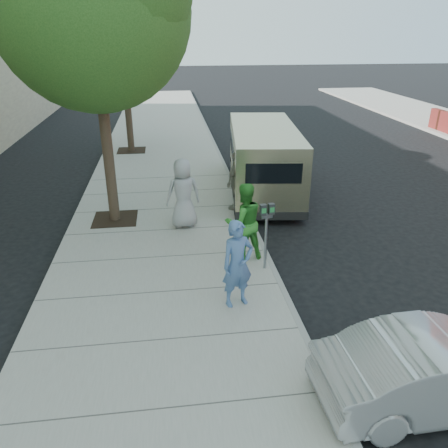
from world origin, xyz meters
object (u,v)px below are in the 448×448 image
Objects in this scene: tree_near at (93,3)px; person_officer at (238,264)px; tree_far at (122,32)px; person_gray_shirt at (183,193)px; van at (263,159)px; person_green_shirt at (244,222)px; parking_meter at (267,223)px; person_striped_polo at (237,180)px; sedan at (442,370)px.

person_officer is (2.68, -4.50, -4.54)m from tree_near.
tree_far is 9.33m from person_gray_shirt.
person_green_shirt is at bearing -100.44° from van.
person_green_shirt is at bearing 112.57° from person_gray_shirt.
tree_near reaches higher than parking_meter.
parking_meter is (3.50, -3.23, -4.29)m from tree_near.
person_striped_polo is at bearing 63.11° from person_officer.
person_officer is at bearing -59.20° from tree_near.
sedan is at bearing -70.61° from tree_far.
tree_near is at bearing -44.24° from person_striped_polo.
person_striped_polo is at bearing 82.97° from parking_meter.
person_officer is at bearing -99.43° from van.
person_green_shirt is at bearing -40.92° from tree_near.
person_striped_polo is (1.60, 1.04, -0.06)m from person_gray_shirt.
tree_far reaches higher than person_officer.
person_striped_polo is at bearing 11.10° from sedan.
tree_far is at bearing -114.14° from person_striped_polo.
van reaches higher than person_gray_shirt.
parking_meter is 0.69m from person_green_shirt.
person_striped_polo is (-1.11, -1.66, -0.14)m from van.
person_officer is 0.93× the size of person_gray_shirt.
person_gray_shirt is (1.85, -8.32, -3.81)m from tree_far.
parking_meter is at bearing 114.21° from person_green_shirt.
van is 3.50× the size of person_striped_polo.
person_officer is (-2.51, 2.65, 0.42)m from sedan.
parking_meter reaches higher than sedan.
sedan is at bearing 53.59° from person_striped_polo.
tree_near is 6.64m from van.
person_officer is 3.87m from person_gray_shirt.
person_green_shirt is at bearing -73.18° from tree_far.
van is at bearing 70.66° from parking_meter.
person_gray_shirt is at bearing -16.61° from person_striped_polo.
tree_far is at bearing 100.09° from parking_meter.
tree_far is at bearing -85.07° from person_green_shirt.
tree_far is 3.77× the size of person_officer.
tree_near reaches higher than tree_far.
parking_meter is 3.56m from person_striped_polo.
person_green_shirt is (3.11, -2.70, -4.49)m from tree_near.
parking_meter is at bearing -72.08° from tree_far.
person_gray_shirt is at bearing -77.45° from tree_far.
tree_near is 10.13m from sedan.
person_green_shirt is 3.04m from person_striped_polo.
tree_near is 4.94× the size of parking_meter.
tree_near is 4.33× the size of person_striped_polo.
parking_meter is 1.53m from person_officer.
tree_far is at bearing 135.92° from van.
person_striped_polo is (3.45, 0.32, -4.53)m from tree_near.
person_striped_polo reaches higher than parking_meter.
sedan is 2.09× the size of person_officer.
person_officer is at bearing 41.42° from sedan.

